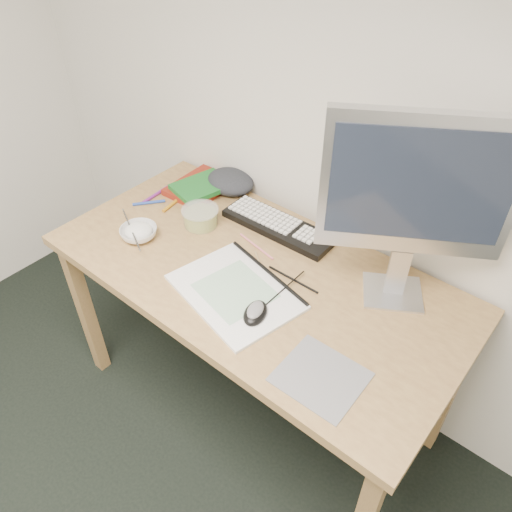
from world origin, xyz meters
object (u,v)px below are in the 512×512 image
at_px(sketchpad, 235,292).
at_px(rice_bowl, 139,233).
at_px(monitor, 417,192).
at_px(desk, 254,288).
at_px(keyboard, 279,226).

bearing_deg(sketchpad, rice_bowl, -166.46).
distance_m(monitor, rice_bowl, 0.96).
height_order(desk, sketchpad, sketchpad).
height_order(keyboard, monitor, monitor).
distance_m(keyboard, monitor, 0.60).
xyz_separation_m(desk, sketchpad, (0.02, -0.12, 0.09)).
relative_size(sketchpad, rice_bowl, 3.01).
bearing_deg(rice_bowl, monitor, 21.43).
bearing_deg(desk, rice_bowl, -163.24).
height_order(desk, keyboard, keyboard).
xyz_separation_m(monitor, rice_bowl, (-0.83, -0.32, -0.36)).
bearing_deg(monitor, sketchpad, -171.80).
bearing_deg(keyboard, sketchpad, -75.57).
relative_size(monitor, rice_bowl, 4.60).
bearing_deg(keyboard, desk, -73.04).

